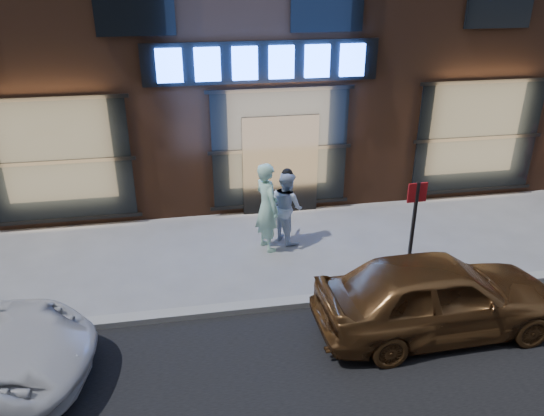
{
  "coord_description": "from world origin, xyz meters",
  "views": [
    {
      "loc": [
        -2.23,
        -7.66,
        5.59
      ],
      "look_at": [
        -0.61,
        1.6,
        1.2
      ],
      "focal_mm": 35.0,
      "sensor_mm": 36.0,
      "label": 1
    }
  ],
  "objects_px": {
    "man_bowtie": "(267,207)",
    "gold_sedan": "(438,295)",
    "sign_post": "(413,228)",
    "man_cap": "(287,206)"
  },
  "relations": [
    {
      "from": "gold_sedan",
      "to": "sign_post",
      "type": "distance_m",
      "value": 1.32
    },
    {
      "from": "man_bowtie",
      "to": "sign_post",
      "type": "height_order",
      "value": "sign_post"
    },
    {
      "from": "man_cap",
      "to": "gold_sedan",
      "type": "xyz_separation_m",
      "value": [
        1.79,
        -3.52,
        -0.12
      ]
    },
    {
      "from": "sign_post",
      "to": "man_bowtie",
      "type": "bearing_deg",
      "value": 134.55
    },
    {
      "from": "man_cap",
      "to": "sign_post",
      "type": "relative_size",
      "value": 0.73
    },
    {
      "from": "man_bowtie",
      "to": "sign_post",
      "type": "bearing_deg",
      "value": -151.74
    },
    {
      "from": "gold_sedan",
      "to": "sign_post",
      "type": "relative_size",
      "value": 1.82
    },
    {
      "from": "man_bowtie",
      "to": "gold_sedan",
      "type": "height_order",
      "value": "man_bowtie"
    },
    {
      "from": "man_bowtie",
      "to": "man_cap",
      "type": "relative_size",
      "value": 1.2
    },
    {
      "from": "man_bowtie",
      "to": "man_cap",
      "type": "bearing_deg",
      "value": -77.07
    }
  ]
}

